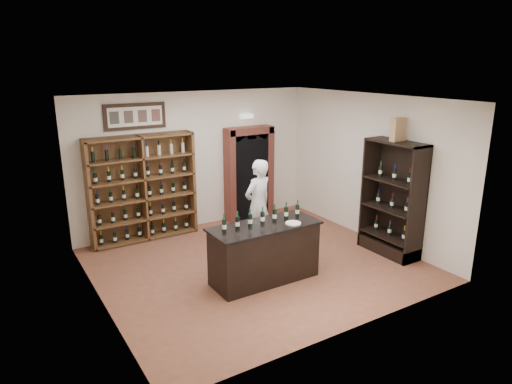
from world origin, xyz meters
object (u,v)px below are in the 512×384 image
(wine_shelf, at_px, (142,188))
(side_cabinet, at_px, (392,216))
(counter_bottle_0, at_px, (224,226))
(wine_crate, at_px, (398,129))
(tasting_counter, at_px, (264,253))
(shopkeeper, at_px, (258,205))

(wine_shelf, relative_size, side_cabinet, 1.00)
(side_cabinet, bearing_deg, counter_bottle_0, 174.00)
(wine_crate, bearing_deg, tasting_counter, 171.14)
(side_cabinet, relative_size, shopkeeper, 1.22)
(tasting_counter, bearing_deg, counter_bottle_0, 175.09)
(side_cabinet, bearing_deg, tasting_counter, 173.72)
(wine_shelf, xyz_separation_m, wine_crate, (3.80, -3.22, 1.31))
(counter_bottle_0, xyz_separation_m, shopkeeper, (1.36, 1.17, -0.20))
(wine_shelf, xyz_separation_m, side_cabinet, (3.82, -3.23, -0.35))
(shopkeeper, relative_size, wine_crate, 4.26)
(tasting_counter, height_order, counter_bottle_0, counter_bottle_0)
(shopkeeper, distance_m, wine_crate, 2.97)
(counter_bottle_0, xyz_separation_m, side_cabinet, (3.44, -0.36, -0.35))
(counter_bottle_0, height_order, side_cabinet, side_cabinet)
(tasting_counter, relative_size, counter_bottle_0, 6.27)
(wine_shelf, relative_size, counter_bottle_0, 7.33)
(side_cabinet, distance_m, wine_crate, 1.66)
(wine_shelf, relative_size, shopkeeper, 1.22)
(wine_shelf, xyz_separation_m, shopkeeper, (1.74, -1.70, -0.20))
(side_cabinet, bearing_deg, shopkeeper, 143.69)
(wine_shelf, distance_m, side_cabinet, 5.02)
(counter_bottle_0, bearing_deg, wine_crate, -5.82)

